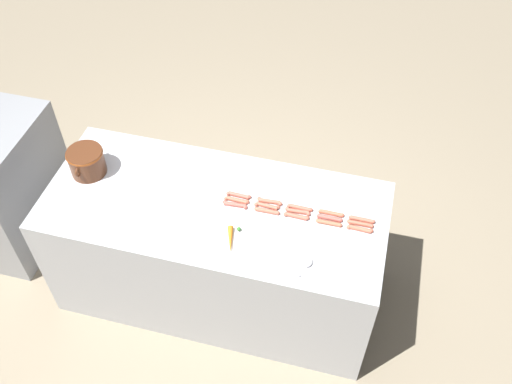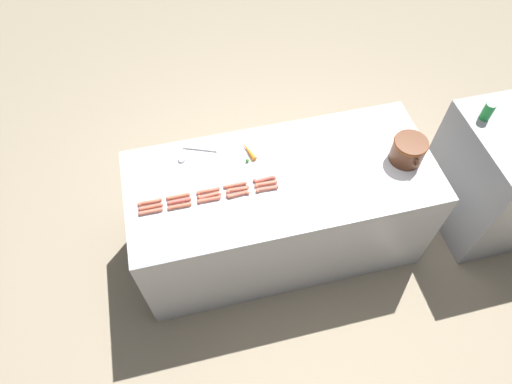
# 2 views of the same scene
# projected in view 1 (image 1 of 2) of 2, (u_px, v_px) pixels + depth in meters

# --- Properties ---
(ground_plane) EXTENTS (20.00, 20.00, 0.00)m
(ground_plane) POSITION_uv_depth(u_px,v_px,m) (221.00, 287.00, 3.84)
(ground_plane) COLOR gray
(griddle_counter) EXTENTS (0.85, 1.95, 0.86)m
(griddle_counter) POSITION_uv_depth(u_px,v_px,m) (218.00, 249.00, 3.52)
(griddle_counter) COLOR #ADAFB5
(griddle_counter) RESTS_ON ground_plane
(hot_dog_0) EXTENTS (0.03, 0.15, 0.02)m
(hot_dog_0) POSITION_uv_depth(u_px,v_px,m) (360.00, 229.00, 3.07)
(hot_dog_0) COLOR #CB674C
(hot_dog_0) RESTS_ON griddle_counter
(hot_dog_1) EXTENTS (0.03, 0.15, 0.02)m
(hot_dog_1) POSITION_uv_depth(u_px,v_px,m) (329.00, 223.00, 3.10)
(hot_dog_1) COLOR #C2684A
(hot_dog_1) RESTS_ON griddle_counter
(hot_dog_2) EXTENTS (0.03, 0.15, 0.02)m
(hot_dog_2) POSITION_uv_depth(u_px,v_px,m) (296.00, 216.00, 3.13)
(hot_dog_2) COLOR #C6644E
(hot_dog_2) RESTS_ON griddle_counter
(hot_dog_3) EXTENTS (0.02, 0.15, 0.02)m
(hot_dog_3) POSITION_uv_depth(u_px,v_px,m) (267.00, 211.00, 3.15)
(hot_dog_3) COLOR #C0654D
(hot_dog_3) RESTS_ON griddle_counter
(hot_dog_4) EXTENTS (0.03, 0.15, 0.02)m
(hot_dog_4) POSITION_uv_depth(u_px,v_px,m) (235.00, 205.00, 3.18)
(hot_dog_4) COLOR #C35C4F
(hot_dog_4) RESTS_ON griddle_counter
(hot_dog_5) EXTENTS (0.03, 0.15, 0.02)m
(hot_dog_5) POSITION_uv_depth(u_px,v_px,m) (360.00, 224.00, 3.09)
(hot_dog_5) COLOR #C7654C
(hot_dog_5) RESTS_ON griddle_counter
(hot_dog_6) EXTENTS (0.03, 0.15, 0.02)m
(hot_dog_6) POSITION_uv_depth(u_px,v_px,m) (329.00, 218.00, 3.12)
(hot_dog_6) COLOR #C95B50
(hot_dog_6) RESTS_ON griddle_counter
(hot_dog_7) EXTENTS (0.03, 0.15, 0.02)m
(hot_dog_7) POSITION_uv_depth(u_px,v_px,m) (298.00, 211.00, 3.15)
(hot_dog_7) COLOR #C16550
(hot_dog_7) RESTS_ON griddle_counter
(hot_dog_8) EXTENTS (0.03, 0.15, 0.02)m
(hot_dog_8) POSITION_uv_depth(u_px,v_px,m) (267.00, 206.00, 3.18)
(hot_dog_8) COLOR #C7674F
(hot_dog_8) RESTS_ON griddle_counter
(hot_dog_9) EXTENTS (0.03, 0.15, 0.02)m
(hot_dog_9) POSITION_uv_depth(u_px,v_px,m) (237.00, 200.00, 3.21)
(hot_dog_9) COLOR #C9684E
(hot_dog_9) RESTS_ON griddle_counter
(hot_dog_10) EXTENTS (0.03, 0.15, 0.02)m
(hot_dog_10) POSITION_uv_depth(u_px,v_px,m) (362.00, 220.00, 3.11)
(hot_dog_10) COLOR #C66750
(hot_dog_10) RESTS_ON griddle_counter
(hot_dog_11) EXTENTS (0.03, 0.15, 0.02)m
(hot_dog_11) POSITION_uv_depth(u_px,v_px,m) (331.00, 213.00, 3.14)
(hot_dog_11) COLOR #CC6749
(hot_dog_11) RESTS_ON griddle_counter
(hot_dog_12) EXTENTS (0.03, 0.15, 0.02)m
(hot_dog_12) POSITION_uv_depth(u_px,v_px,m) (300.00, 208.00, 3.17)
(hot_dog_12) COLOR #C9624D
(hot_dog_12) RESTS_ON griddle_counter
(hot_dog_13) EXTENTS (0.03, 0.15, 0.02)m
(hot_dog_13) POSITION_uv_depth(u_px,v_px,m) (270.00, 201.00, 3.20)
(hot_dog_13) COLOR #C4664E
(hot_dog_13) RESTS_ON griddle_counter
(hot_dog_14) EXTENTS (0.03, 0.15, 0.02)m
(hot_dog_14) POSITION_uv_depth(u_px,v_px,m) (239.00, 195.00, 3.23)
(hot_dog_14) COLOR #C16451
(hot_dog_14) RESTS_ON griddle_counter
(bean_pot) EXTENTS (0.27, 0.21, 0.16)m
(bean_pot) POSITION_uv_depth(u_px,v_px,m) (86.00, 161.00, 3.30)
(bean_pot) COLOR #562D19
(bean_pot) RESTS_ON griddle_counter
(serving_spoon) EXTENTS (0.14, 0.26, 0.02)m
(serving_spoon) POSITION_uv_depth(u_px,v_px,m) (299.00, 264.00, 2.92)
(serving_spoon) COLOR #B7B7BC
(serving_spoon) RESTS_ON griddle_counter
(carrot) EXTENTS (0.18, 0.08, 0.03)m
(carrot) POSITION_uv_depth(u_px,v_px,m) (231.00, 239.00, 3.02)
(carrot) COLOR orange
(carrot) RESTS_ON griddle_counter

